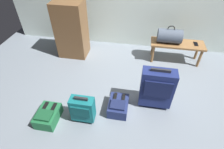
{
  "coord_description": "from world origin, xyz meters",
  "views": [
    {
      "loc": [
        -0.15,
        -2.04,
        2.15
      ],
      "look_at": [
        -0.53,
        0.14,
        0.25
      ],
      "focal_mm": 28.47,
      "sensor_mm": 36.0,
      "label": 1
    }
  ],
  "objects_px": {
    "duffel_bag_slate": "(170,36)",
    "side_cabinet": "(72,30)",
    "backpack_navy": "(118,106)",
    "cell_phone": "(196,44)",
    "suitcase_upright_navy": "(157,88)",
    "bench": "(177,46)",
    "suitcase_small_teal": "(83,109)",
    "backpack_green": "(48,116)"
  },
  "relations": [
    {
      "from": "backpack_navy",
      "to": "backpack_green",
      "type": "relative_size",
      "value": 1.0
    },
    {
      "from": "duffel_bag_slate",
      "to": "cell_phone",
      "type": "bearing_deg",
      "value": 1.52
    },
    {
      "from": "suitcase_upright_navy",
      "to": "side_cabinet",
      "type": "distance_m",
      "value": 2.03
    },
    {
      "from": "bench",
      "to": "suitcase_small_teal",
      "type": "height_order",
      "value": "suitcase_small_teal"
    },
    {
      "from": "bench",
      "to": "backpack_navy",
      "type": "relative_size",
      "value": 2.63
    },
    {
      "from": "cell_phone",
      "to": "backpack_navy",
      "type": "relative_size",
      "value": 0.38
    },
    {
      "from": "duffel_bag_slate",
      "to": "backpack_navy",
      "type": "bearing_deg",
      "value": -117.23
    },
    {
      "from": "duffel_bag_slate",
      "to": "suitcase_upright_navy",
      "type": "height_order",
      "value": "duffel_bag_slate"
    },
    {
      "from": "cell_phone",
      "to": "suitcase_upright_navy",
      "type": "xyz_separation_m",
      "value": [
        -0.74,
        -1.27,
        -0.05
      ]
    },
    {
      "from": "bench",
      "to": "cell_phone",
      "type": "relative_size",
      "value": 6.94
    },
    {
      "from": "bench",
      "to": "suitcase_small_teal",
      "type": "relative_size",
      "value": 2.17
    },
    {
      "from": "suitcase_upright_navy",
      "to": "cell_phone",
      "type": "bearing_deg",
      "value": 59.85
    },
    {
      "from": "backpack_green",
      "to": "side_cabinet",
      "type": "xyz_separation_m",
      "value": [
        -0.19,
        1.7,
        0.46
      ]
    },
    {
      "from": "bench",
      "to": "backpack_navy",
      "type": "xyz_separation_m",
      "value": [
        -0.93,
        -1.45,
        -0.25
      ]
    },
    {
      "from": "duffel_bag_slate",
      "to": "suitcase_small_teal",
      "type": "relative_size",
      "value": 0.96
    },
    {
      "from": "duffel_bag_slate",
      "to": "side_cabinet",
      "type": "bearing_deg",
      "value": -176.88
    },
    {
      "from": "cell_phone",
      "to": "suitcase_small_teal",
      "type": "relative_size",
      "value": 0.31
    },
    {
      "from": "cell_phone",
      "to": "suitcase_small_teal",
      "type": "xyz_separation_m",
      "value": [
        -1.71,
        -1.72,
        -0.17
      ]
    },
    {
      "from": "cell_phone",
      "to": "side_cabinet",
      "type": "relative_size",
      "value": 0.13
    },
    {
      "from": "backpack_navy",
      "to": "suitcase_upright_navy",
      "type": "bearing_deg",
      "value": 20.46
    },
    {
      "from": "backpack_green",
      "to": "suitcase_upright_navy",
      "type": "bearing_deg",
      "value": 20.22
    },
    {
      "from": "side_cabinet",
      "to": "bench",
      "type": "bearing_deg",
      "value": 2.85
    },
    {
      "from": "backpack_navy",
      "to": "side_cabinet",
      "type": "height_order",
      "value": "side_cabinet"
    },
    {
      "from": "cell_phone",
      "to": "suitcase_upright_navy",
      "type": "relative_size",
      "value": 0.21
    },
    {
      "from": "suitcase_upright_navy",
      "to": "backpack_green",
      "type": "xyz_separation_m",
      "value": [
        -1.47,
        -0.54,
        -0.27
      ]
    },
    {
      "from": "cell_phone",
      "to": "duffel_bag_slate",
      "type": "bearing_deg",
      "value": -178.48
    },
    {
      "from": "suitcase_upright_navy",
      "to": "suitcase_small_teal",
      "type": "height_order",
      "value": "suitcase_upright_navy"
    },
    {
      "from": "cell_phone",
      "to": "suitcase_small_teal",
      "type": "bearing_deg",
      "value": -134.84
    },
    {
      "from": "bench",
      "to": "backpack_green",
      "type": "xyz_separation_m",
      "value": [
        -1.87,
        -1.8,
        -0.25
      ]
    },
    {
      "from": "side_cabinet",
      "to": "backpack_navy",
      "type": "bearing_deg",
      "value": -49.88
    },
    {
      "from": "cell_phone",
      "to": "suitcase_upright_navy",
      "type": "bearing_deg",
      "value": -120.15
    },
    {
      "from": "duffel_bag_slate",
      "to": "backpack_green",
      "type": "distance_m",
      "value": 2.51
    },
    {
      "from": "bench",
      "to": "suitcase_upright_navy",
      "type": "relative_size",
      "value": 1.42
    },
    {
      "from": "duffel_bag_slate",
      "to": "suitcase_small_teal",
      "type": "distance_m",
      "value": 2.11
    },
    {
      "from": "bench",
      "to": "duffel_bag_slate",
      "type": "distance_m",
      "value": 0.26
    },
    {
      "from": "duffel_bag_slate",
      "to": "side_cabinet",
      "type": "xyz_separation_m",
      "value": [
        -1.89,
        -0.1,
        0.02
      ]
    },
    {
      "from": "bench",
      "to": "side_cabinet",
      "type": "distance_m",
      "value": 2.08
    },
    {
      "from": "duffel_bag_slate",
      "to": "cell_phone",
      "type": "xyz_separation_m",
      "value": [
        0.51,
        0.01,
        -0.13
      ]
    },
    {
      "from": "bench",
      "to": "side_cabinet",
      "type": "relative_size",
      "value": 0.91
    },
    {
      "from": "backpack_navy",
      "to": "backpack_green",
      "type": "xyz_separation_m",
      "value": [
        -0.95,
        -0.35,
        0.0
      ]
    },
    {
      "from": "cell_phone",
      "to": "bench",
      "type": "bearing_deg",
      "value": -177.66
    },
    {
      "from": "suitcase_small_teal",
      "to": "bench",
      "type": "bearing_deg",
      "value": 51.04
    }
  ]
}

